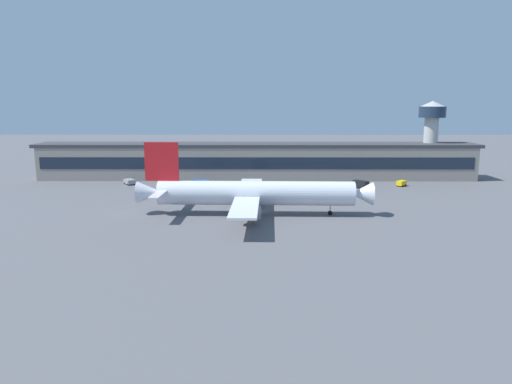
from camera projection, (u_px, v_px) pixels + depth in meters
ground_plane at (256, 212)px, 122.27m from camera, size 600.00×600.00×0.00m
terminal_building at (257, 161)px, 175.49m from camera, size 160.14×14.40×12.96m
airliner at (252, 193)px, 118.45m from camera, size 58.58×49.85×18.04m
control_tower at (431, 130)px, 175.86m from camera, size 9.61×9.61×28.19m
pushback_tractor at (130, 181)px, 163.22m from camera, size 4.86×5.43×1.75m
belt_loader at (201, 182)px, 161.42m from camera, size 6.61×4.71×1.95m
crew_van at (361, 184)px, 155.70m from camera, size 4.97×5.43×2.55m
baggage_tug at (401, 183)px, 159.85m from camera, size 3.92×4.00×1.85m
traffic_cone_0 at (250, 222)px, 110.62m from camera, size 0.53×0.53×0.66m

